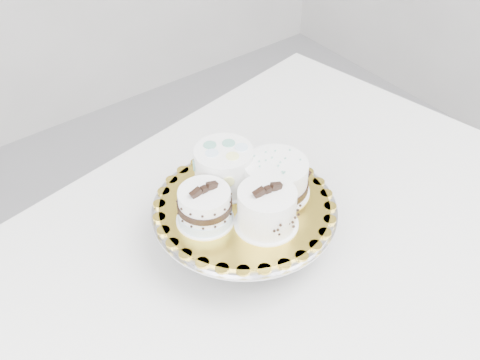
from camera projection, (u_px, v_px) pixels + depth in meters
table at (262, 274)px, 1.17m from camera, size 1.38×1.04×0.75m
cake_stand at (244, 218)px, 1.10m from camera, size 0.33×0.33×0.09m
cake_board at (245, 205)px, 1.08m from camera, size 0.40×0.40×0.00m
cake_swirl at (267, 209)px, 1.02m from camera, size 0.11×0.11×0.09m
cake_banded at (205, 207)px, 1.03m from camera, size 0.10×0.10×0.08m
cake_dots at (224, 167)px, 1.09m from camera, size 0.14×0.14×0.08m
cake_ribbon at (276, 178)px, 1.08m from camera, size 0.15×0.15×0.07m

